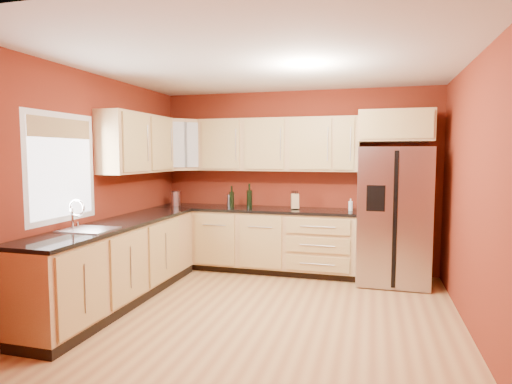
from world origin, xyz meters
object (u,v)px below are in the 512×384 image
at_px(canister_left, 231,201).
at_px(knife_block, 295,201).
at_px(refrigerator, 393,215).
at_px(soap_dispenser, 351,205).
at_px(wine_bottle_a, 249,196).

relative_size(canister_left, knife_block, 0.82).
distance_m(refrigerator, knife_block, 1.33).
bearing_deg(knife_block, soap_dispenser, -16.86).
relative_size(refrigerator, knife_block, 8.39).
height_order(wine_bottle_a, soap_dispenser, wine_bottle_a).
height_order(refrigerator, knife_block, refrigerator).
height_order(wine_bottle_a, knife_block, wine_bottle_a).
xyz_separation_m(refrigerator, soap_dispenser, (-0.55, 0.10, 0.11)).
bearing_deg(wine_bottle_a, knife_block, 5.00).
bearing_deg(soap_dispenser, knife_block, -179.39).
height_order(refrigerator, canister_left, refrigerator).
bearing_deg(refrigerator, knife_block, 176.02).
relative_size(refrigerator, wine_bottle_a, 5.08).
bearing_deg(wine_bottle_a, refrigerator, -1.01).
bearing_deg(knife_block, refrigerator, -21.46).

